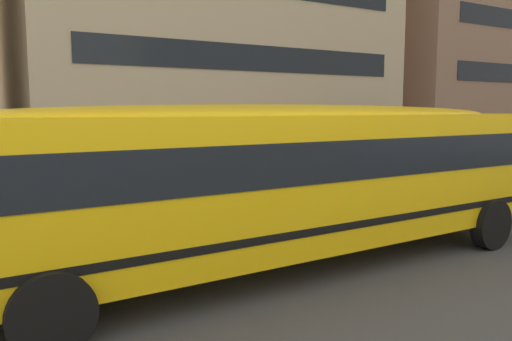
% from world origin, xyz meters
% --- Properties ---
extents(ground_plane, '(400.00, 400.00, 0.00)m').
position_xyz_m(ground_plane, '(0.00, 0.00, 0.00)').
color(ground_plane, '#424244').
extents(sidewalk_far, '(120.00, 3.00, 0.01)m').
position_xyz_m(sidewalk_far, '(0.00, 8.26, 0.01)').
color(sidewalk_far, gray).
rests_on(sidewalk_far, ground_plane).
extents(lane_centreline, '(110.00, 0.16, 0.01)m').
position_xyz_m(lane_centreline, '(0.00, 0.00, 0.00)').
color(lane_centreline, silver).
rests_on(lane_centreline, ground_plane).
extents(school_bus, '(13.69, 3.25, 3.05)m').
position_xyz_m(school_bus, '(-0.30, -1.56, 1.81)').
color(school_bus, yellow).
rests_on(school_bus, ground_plane).
extents(box_truck, '(6.09, 2.58, 2.82)m').
position_xyz_m(box_truck, '(11.72, 5.72, 1.54)').
color(box_truck, navy).
rests_on(box_truck, ground_plane).
extents(apartment_block_far_centre, '(17.95, 11.79, 16.50)m').
position_xyz_m(apartment_block_far_centre, '(6.13, 15.63, 8.25)').
color(apartment_block_far_centre, '#C6B28E').
rests_on(apartment_block_far_centre, ground_plane).
extents(apartment_block_far_right, '(21.71, 10.79, 19.70)m').
position_xyz_m(apartment_block_far_right, '(28.46, 15.13, 9.85)').
color(apartment_block_far_right, '#93705B').
rests_on(apartment_block_far_right, ground_plane).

